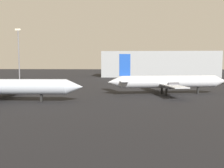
{
  "coord_description": "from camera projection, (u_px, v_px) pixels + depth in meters",
  "views": [
    {
      "loc": [
        -1.67,
        -9.28,
        8.11
      ],
      "look_at": [
        -4.41,
        32.82,
        4.36
      ],
      "focal_mm": 38.0,
      "sensor_mm": 36.0,
      "label": 1
    }
  ],
  "objects": [
    {
      "name": "terminal_building",
      "position": [
        158.0,
        64.0,
        144.04
      ],
      "size": [
        66.08,
        27.46,
        14.73
      ],
      "primitive_type": "cube",
      "color": "#999EA3",
      "rests_on": "ground_plane"
    },
    {
      "name": "light_mast_left",
      "position": [
        19.0,
        52.0,
        102.48
      ],
      "size": [
        2.4,
        0.5,
        22.82
      ],
      "color": "slate",
      "rests_on": "ground_plane"
    },
    {
      "name": "airplane_distant",
      "position": [
        168.0,
        82.0,
        61.16
      ],
      "size": [
        31.87,
        23.29,
        10.36
      ],
      "rotation": [
        0.0,
        0.0,
        0.18
      ],
      "color": "silver",
      "rests_on": "ground_plane"
    }
  ]
}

